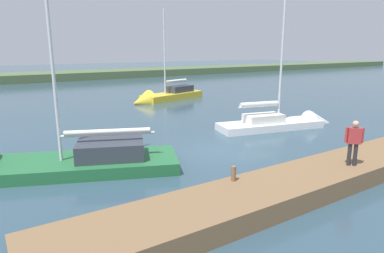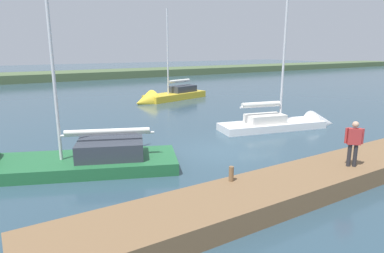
{
  "view_description": "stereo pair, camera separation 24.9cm",
  "coord_description": "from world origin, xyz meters",
  "px_view_note": "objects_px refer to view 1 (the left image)",
  "views": [
    {
      "loc": [
        9.55,
        12.47,
        4.94
      ],
      "look_at": [
        1.57,
        -0.0,
        1.46
      ],
      "focal_mm": 31.27,
      "sensor_mm": 36.0,
      "label": 1
    },
    {
      "loc": [
        9.34,
        12.6,
        4.94
      ],
      "look_at": [
        1.57,
        -0.0,
        1.46
      ],
      "focal_mm": 31.27,
      "sensor_mm": 36.0,
      "label": 2
    }
  ],
  "objects_px": {
    "sailboat_far_left": "(164,98)",
    "person_on_dock": "(354,140)",
    "mooring_post_near": "(233,174)",
    "sailboat_near_dock": "(29,170)",
    "sailboat_mid_channel": "(286,125)"
  },
  "relations": [
    {
      "from": "sailboat_mid_channel",
      "to": "sailboat_near_dock",
      "type": "height_order",
      "value": "sailboat_near_dock"
    },
    {
      "from": "sailboat_near_dock",
      "to": "mooring_post_near",
      "type": "bearing_deg",
      "value": 152.99
    },
    {
      "from": "sailboat_mid_channel",
      "to": "sailboat_far_left",
      "type": "xyz_separation_m",
      "value": [
        1.37,
        -14.16,
        0.11
      ]
    },
    {
      "from": "sailboat_far_left",
      "to": "sailboat_near_dock",
      "type": "distance_m",
      "value": 19.7
    },
    {
      "from": "mooring_post_near",
      "to": "sailboat_far_left",
      "type": "bearing_deg",
      "value": -111.84
    },
    {
      "from": "sailboat_far_left",
      "to": "sailboat_near_dock",
      "type": "bearing_deg",
      "value": 31.0
    },
    {
      "from": "mooring_post_near",
      "to": "person_on_dock",
      "type": "height_order",
      "value": "person_on_dock"
    },
    {
      "from": "person_on_dock",
      "to": "mooring_post_near",
      "type": "bearing_deg",
      "value": 118.34
    },
    {
      "from": "sailboat_far_left",
      "to": "person_on_dock",
      "type": "height_order",
      "value": "sailboat_far_left"
    },
    {
      "from": "sailboat_mid_channel",
      "to": "sailboat_near_dock",
      "type": "distance_m",
      "value": 15.01
    },
    {
      "from": "sailboat_mid_channel",
      "to": "person_on_dock",
      "type": "xyz_separation_m",
      "value": [
        4.92,
        7.55,
        1.51
      ]
    },
    {
      "from": "sailboat_mid_channel",
      "to": "sailboat_far_left",
      "type": "bearing_deg",
      "value": 108.28
    },
    {
      "from": "mooring_post_near",
      "to": "sailboat_mid_channel",
      "type": "relative_size",
      "value": 0.05
    },
    {
      "from": "person_on_dock",
      "to": "sailboat_far_left",
      "type": "bearing_deg",
      "value": 33.65
    },
    {
      "from": "mooring_post_near",
      "to": "person_on_dock",
      "type": "bearing_deg",
      "value": 165.4
    }
  ]
}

